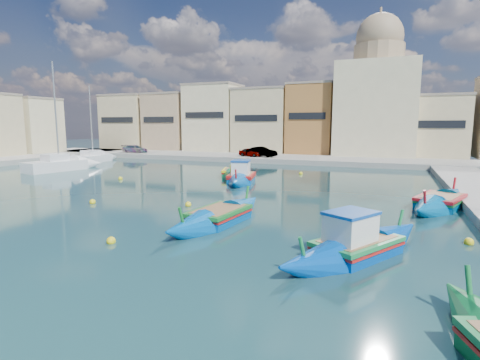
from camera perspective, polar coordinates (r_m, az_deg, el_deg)
The scene contains 13 objects.
ground at distance 19.34m, azimuth -18.03°, elevation -5.88°, with size 160.00×160.00×0.00m, color #112C34.
north_quay at distance 48.06m, azimuth 7.21°, elevation 3.19°, with size 80.00×8.00×0.60m, color gray.
north_townhouses at distance 53.93m, azimuth 16.30°, elevation 8.49°, with size 83.20×7.87×10.19m.
church_block at distance 54.46m, azimuth 20.08°, elevation 11.91°, with size 10.00×10.00×19.10m.
parked_cars at distance 50.29m, azimuth -4.82°, elevation 4.47°, with size 23.37×2.18×1.27m.
luzzu_turquoise_cabin at distance 14.17m, azimuth 17.33°, elevation -9.78°, with size 5.56×7.88×2.59m.
luzzu_blue_cabin at distance 30.53m, azimuth 0.24°, elevation 0.34°, with size 3.61×8.08×2.78m.
luzzu_cyan_mid at distance 24.01m, azimuth 28.18°, elevation -3.10°, with size 4.70×8.46×2.45m.
luzzu_green at distance 33.95m, azimuth -0.97°, elevation 0.99°, with size 3.94×7.46×2.28m.
luzzu_blue_south at distance 18.06m, azimuth -3.22°, elevation -5.68°, with size 2.80×8.34×2.36m.
yacht_north at distance 51.21m, azimuth -20.53°, elevation 3.16°, with size 2.32×7.62×10.11m.
yacht_midnorth at distance 42.91m, azimuth -24.26°, elevation 2.10°, with size 4.06×8.53×11.64m.
mooring_buoys at distance 24.70m, azimuth -4.02°, elevation -2.23°, with size 24.66×23.54×0.36m.
Camera 1 is at (12.19, -14.28, 4.65)m, focal length 28.00 mm.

